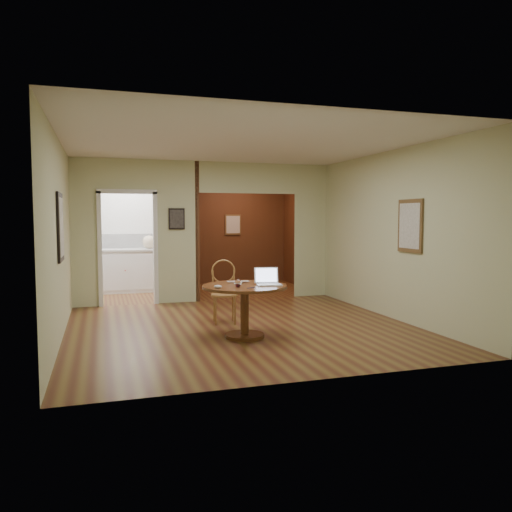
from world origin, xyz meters
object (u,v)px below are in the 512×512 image
object	(u,v)px
dining_table	(245,299)
closed_laptop	(239,282)
open_laptop	(268,280)
chair	(224,288)

from	to	relation	value
dining_table	closed_laptop	size ratio (longest dim) A/B	3.74
dining_table	open_laptop	xyz separation A→B (m)	(0.31, -0.05, 0.25)
chair	open_laptop	distance (m)	1.17
dining_table	chair	world-z (taller)	chair
closed_laptop	chair	bearing A→B (deg)	93.69
dining_table	closed_laptop	distance (m)	0.30
dining_table	chair	size ratio (longest dim) A/B	1.18
open_laptop	closed_laptop	size ratio (longest dim) A/B	1.20
closed_laptop	open_laptop	bearing A→B (deg)	-37.35
dining_table	chair	xyz separation A→B (m)	(-0.03, 1.04, 0.01)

